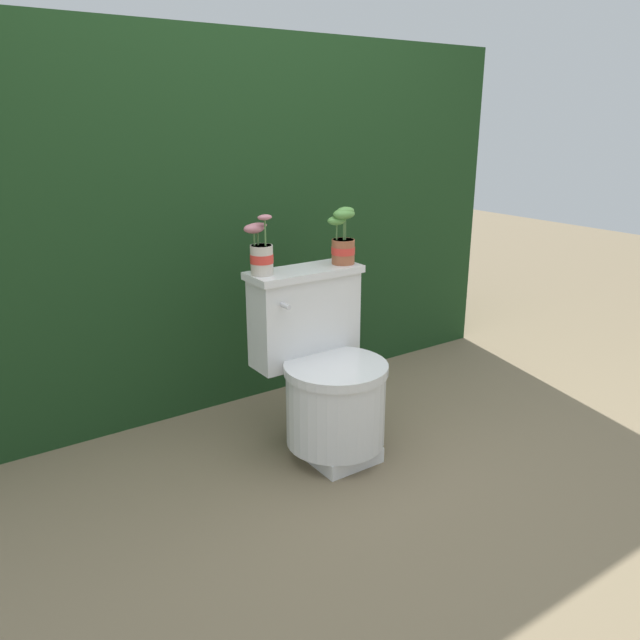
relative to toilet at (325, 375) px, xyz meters
name	(u,v)px	position (x,y,z in m)	size (l,w,h in m)	color
ground_plane	(333,460)	(-0.03, -0.11, -0.33)	(12.00, 12.00, 0.00)	#75664C
hedge_backdrop	(193,214)	(-0.03, 1.17, 0.52)	(3.11, 1.08, 1.71)	#193819
toilet	(325,375)	(0.00, 0.00, 0.00)	(0.49, 0.53, 0.75)	silver
potted_plant_left	(261,252)	(-0.20, 0.16, 0.51)	(0.11, 0.09, 0.24)	beige
potted_plant_midleft	(343,240)	(0.18, 0.13, 0.52)	(0.12, 0.10, 0.24)	#9E5638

